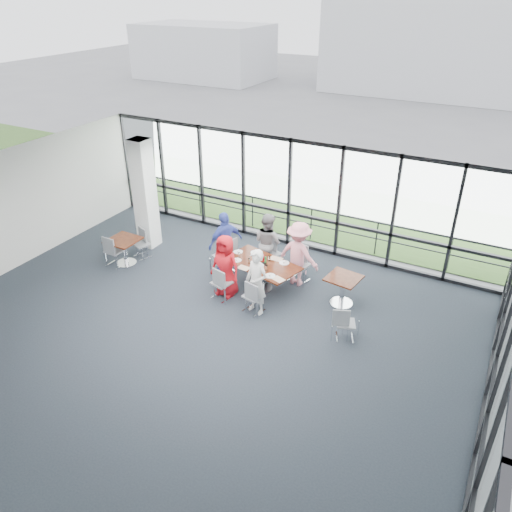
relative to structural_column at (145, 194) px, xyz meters
The scene contains 41 objects.
floor 4.96m from the structural_column, 39.81° to the right, with size 12.00×10.00×0.02m, color #20262F.
ceiling 4.95m from the structural_column, 39.81° to the right, with size 12.00×10.00×0.04m, color white.
curtain_wall_back 4.12m from the structural_column, 29.05° to the left, with size 12.00×0.10×3.20m, color white.
curtain_wall_right 10.06m from the structural_column, 17.35° to the right, with size 0.10×10.00×3.20m, color white.
exit_door 9.64m from the structural_column, ahead, with size 0.12×1.60×2.10m, color black.
structural_column is the anchor object (origin of this frame).
apron 8.04m from the structural_column, 62.78° to the left, with size 80.00×70.00×0.02m, color slate.
grass_strip 6.36m from the structural_column, 54.25° to the left, with size 80.00×5.00×0.01m, color #375920.
hangar_aux 28.85m from the structural_column, 119.94° to the left, with size 10.00×6.00×4.00m, color silver.
guard_rail 4.57m from the structural_column, 35.84° to the left, with size 0.06×0.06×12.00m, color #2D2D33.
main_table 4.23m from the structural_column, ahead, with size 2.07×1.44×0.75m.
side_table_left 1.58m from the structural_column, 83.50° to the right, with size 0.82×0.82×0.75m.
side_table_right 6.19m from the structural_column, ahead, with size 0.84×0.84×0.75m.
diner_near_left 3.70m from the structural_column, 19.80° to the right, with size 0.79×0.51×1.61m, color red.
diner_near_right 4.76m from the structural_column, 19.24° to the right, with size 0.59×0.43×1.63m, color silver.
diner_far_left 3.85m from the structural_column, ahead, with size 0.80×0.50×1.65m, color gray.
diner_far_right 4.83m from the structural_column, ahead, with size 1.12×0.58×1.73m, color pink.
diner_end 2.92m from the structural_column, ahead, with size 1.01×0.55×1.73m, color #374AAB.
chair_main_nl 3.88m from the structural_column, 22.93° to the right, with size 0.43×0.43×0.87m, color gray, non-canonical shape.
chair_main_nr 4.79m from the structural_column, 19.83° to the right, with size 0.42×0.42×0.85m, color gray, non-canonical shape.
chair_main_fl 4.01m from the structural_column, ahead, with size 0.45×0.45×0.93m, color gray, non-canonical shape.
chair_main_fr 4.88m from the structural_column, ahead, with size 0.47×0.47×0.96m, color gray, non-canonical shape.
chair_main_end 3.01m from the structural_column, ahead, with size 0.46×0.46×0.95m, color gray, non-canonical shape.
chair_spare_la 1.83m from the structural_column, 91.57° to the right, with size 0.44×0.44×0.90m, color gray, non-canonical shape.
chair_spare_lb 1.43m from the structural_column, 67.27° to the right, with size 0.39×0.39×0.80m, color gray, non-canonical shape.
chair_spare_r 6.91m from the structural_column, 13.03° to the right, with size 0.39×0.39×0.81m, color gray, non-canonical shape.
plate_nl 3.65m from the structural_column, 12.70° to the right, with size 0.24×0.24×0.01m, color white.
plate_nr 4.73m from the structural_column, 13.13° to the right, with size 0.25×0.25×0.01m, color white.
plate_fl 3.78m from the structural_column, ahead, with size 0.26×0.26×0.01m, color white.
plate_fr 4.65m from the structural_column, ahead, with size 0.25×0.25×0.01m, color white.
plate_end 3.39m from the structural_column, ahead, with size 0.24×0.24×0.01m, color white.
tumbler_a 3.95m from the structural_column, 11.12° to the right, with size 0.06×0.06×0.13m, color white.
tumbler_b 4.50m from the structural_column, 11.41° to the right, with size 0.07×0.07×0.15m, color white.
tumbler_c 4.27m from the structural_column, ahead, with size 0.07×0.07×0.13m, color white.
tumbler_d 3.56m from the structural_column, ahead, with size 0.06×0.06×0.13m, color white.
menu_a 4.01m from the structural_column, 15.05° to the right, with size 0.29×0.20×0.00m, color silver.
menu_b 4.97m from the structural_column, 12.94° to the right, with size 0.30×0.21×0.00m, color silver.
menu_c 4.38m from the structural_column, ahead, with size 0.32×0.23×0.00m, color silver.
condiment_caddy 4.27m from the structural_column, ahead, with size 0.10×0.07×0.04m, color black.
ketchup_bottle 4.17m from the structural_column, ahead, with size 0.06×0.06×0.18m, color #AA030C.
green_bottle 4.28m from the structural_column, ahead, with size 0.05×0.05×0.20m, color #297C37.
Camera 1 is at (5.43, -7.18, 6.94)m, focal length 35.00 mm.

